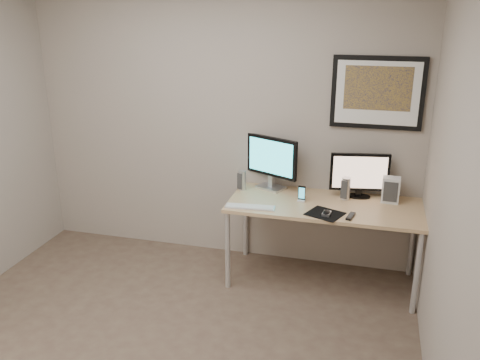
{
  "coord_description": "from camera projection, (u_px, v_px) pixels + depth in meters",
  "views": [
    {
      "loc": [
        1.33,
        -2.65,
        2.32
      ],
      "look_at": [
        0.33,
        1.1,
        0.96
      ],
      "focal_mm": 38.0,
      "sensor_mm": 36.0,
      "label": 1
    }
  ],
  "objects": [
    {
      "name": "speaker_left",
      "position": [
        242.0,
        180.0,
        4.55
      ],
      "size": [
        0.09,
        0.09,
        0.18
      ],
      "primitive_type": "cylinder",
      "rotation": [
        0.0,
        0.0,
        -0.42
      ],
      "color": "#BBBBC0",
      "rests_on": "desk"
    },
    {
      "name": "keyboard",
      "position": [
        250.0,
        207.0,
        4.17
      ],
      "size": [
        0.42,
        0.14,
        0.01
      ],
      "primitive_type": "cube",
      "rotation": [
        0.0,
        0.0,
        0.08
      ],
      "color": "#BCBCC1",
      "rests_on": "desk"
    },
    {
      "name": "floor",
      "position": [
        153.0,
        358.0,
        3.5
      ],
      "size": [
        3.6,
        3.6,
        0.0
      ],
      "primitive_type": "plane",
      "color": "#4B382F",
      "rests_on": "ground"
    },
    {
      "name": "framed_art",
      "position": [
        377.0,
        93.0,
        4.18
      ],
      "size": [
        0.75,
        0.04,
        0.6
      ],
      "color": "black",
      "rests_on": "room"
    },
    {
      "name": "monitor_large",
      "position": [
        272.0,
        160.0,
        4.52
      ],
      "size": [
        0.49,
        0.25,
        0.48
      ],
      "rotation": [
        0.0,
        0.0,
        -0.43
      ],
      "color": "#BBBBC0",
      "rests_on": "desk"
    },
    {
      "name": "room",
      "position": [
        167.0,
        111.0,
        3.37
      ],
      "size": [
        3.6,
        3.6,
        3.6
      ],
      "color": "white",
      "rests_on": "ground"
    },
    {
      "name": "speaker_right",
      "position": [
        346.0,
        188.0,
        4.32
      ],
      "size": [
        0.1,
        0.1,
        0.19
      ],
      "primitive_type": "cylinder",
      "rotation": [
        0.0,
        0.0,
        -0.31
      ],
      "color": "#BBBBC0",
      "rests_on": "desk"
    },
    {
      "name": "fan_unit",
      "position": [
        391.0,
        190.0,
        4.25
      ],
      "size": [
        0.15,
        0.11,
        0.22
      ],
      "primitive_type": "cube",
      "rotation": [
        0.0,
        0.0,
        -0.05
      ],
      "color": "silver",
      "rests_on": "desk"
    },
    {
      "name": "monitor_tv",
      "position": [
        359.0,
        174.0,
        4.33
      ],
      "size": [
        0.5,
        0.15,
        0.39
      ],
      "rotation": [
        0.0,
        0.0,
        0.17
      ],
      "color": "black",
      "rests_on": "desk"
    },
    {
      "name": "mouse",
      "position": [
        327.0,
        213.0,
        4.02
      ],
      "size": [
        0.07,
        0.1,
        0.03
      ],
      "primitive_type": "ellipsoid",
      "rotation": [
        0.0,
        0.0,
        -0.12
      ],
      "color": "black",
      "rests_on": "mousepad"
    },
    {
      "name": "remote",
      "position": [
        351.0,
        216.0,
        3.98
      ],
      "size": [
        0.07,
        0.16,
        0.02
      ],
      "primitive_type": "cube",
      "rotation": [
        0.0,
        0.0,
        -0.21
      ],
      "color": "black",
      "rests_on": "desk"
    },
    {
      "name": "desk",
      "position": [
        324.0,
        211.0,
        4.27
      ],
      "size": [
        1.6,
        0.7,
        0.73
      ],
      "color": "olive",
      "rests_on": "floor"
    },
    {
      "name": "mousepad",
      "position": [
        325.0,
        214.0,
        4.04
      ],
      "size": [
        0.34,
        0.32,
        0.0
      ],
      "primitive_type": "cube",
      "rotation": [
        0.0,
        0.0,
        -0.38
      ],
      "color": "black",
      "rests_on": "desk"
    },
    {
      "name": "phone_dock",
      "position": [
        302.0,
        194.0,
        4.28
      ],
      "size": [
        0.07,
        0.07,
        0.14
      ],
      "primitive_type": "cube",
      "rotation": [
        0.0,
        0.0,
        -0.04
      ],
      "color": "black",
      "rests_on": "desk"
    }
  ]
}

